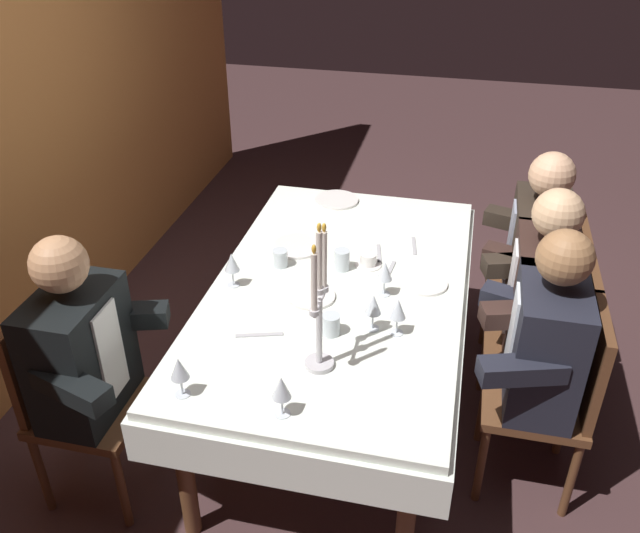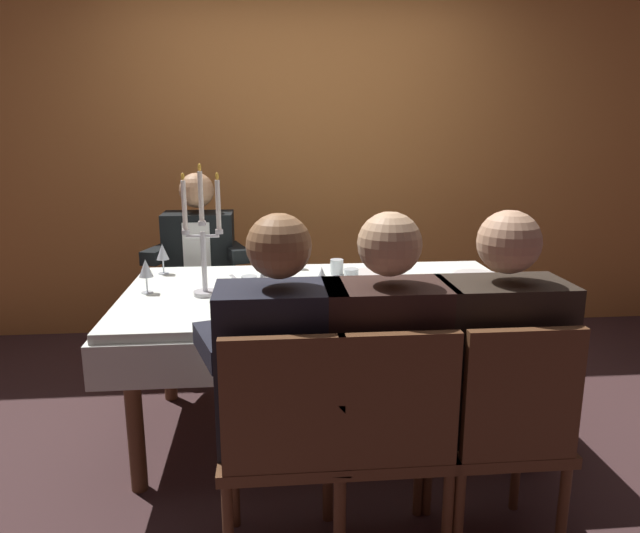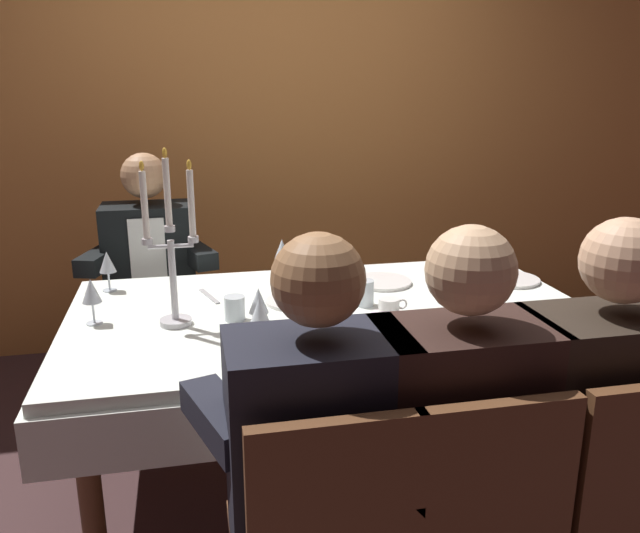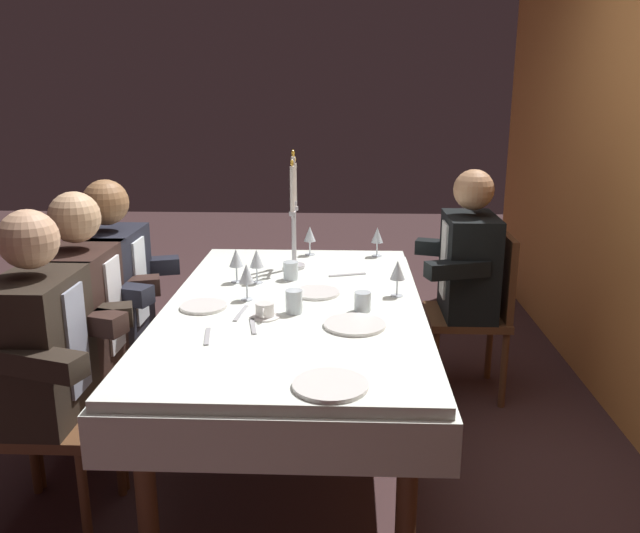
# 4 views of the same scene
# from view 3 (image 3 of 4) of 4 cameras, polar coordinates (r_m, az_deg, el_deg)

# --- Properties ---
(ground_plane) EXTENTS (12.00, 12.00, 0.00)m
(ground_plane) POSITION_cam_3_polar(r_m,az_deg,el_deg) (2.71, 0.86, -18.70)
(ground_plane) COLOR #40292A
(back_wall) EXTENTS (6.00, 0.12, 2.70)m
(back_wall) POSITION_cam_3_polar(r_m,az_deg,el_deg) (3.87, -4.69, 13.12)
(back_wall) COLOR #D28340
(back_wall) RESTS_ON ground_plane
(dining_table) EXTENTS (1.94, 1.14, 0.74)m
(dining_table) POSITION_cam_3_polar(r_m,az_deg,el_deg) (2.41, 0.92, -6.47)
(dining_table) COLOR white
(dining_table) RESTS_ON ground_plane
(candelabra) EXTENTS (0.19, 0.11, 0.61)m
(candelabra) POSITION_cam_3_polar(r_m,az_deg,el_deg) (2.20, -13.16, 1.06)
(candelabra) COLOR silver
(candelabra) RESTS_ON dining_table
(dinner_plate_0) EXTENTS (0.25, 0.25, 0.01)m
(dinner_plate_0) POSITION_cam_3_polar(r_m,az_deg,el_deg) (2.67, 5.57, -1.36)
(dinner_plate_0) COLOR white
(dinner_plate_0) RESTS_ON dining_table
(dinner_plate_1) EXTENTS (0.21, 0.21, 0.01)m
(dinner_plate_1) POSITION_cam_3_polar(r_m,az_deg,el_deg) (2.43, -2.45, -3.12)
(dinner_plate_1) COLOR white
(dinner_plate_1) RESTS_ON dining_table
(dinner_plate_2) EXTENTS (0.24, 0.24, 0.01)m
(dinner_plate_2) POSITION_cam_3_polar(r_m,az_deg,el_deg) (2.81, 16.67, -1.11)
(dinner_plate_2) COLOR white
(dinner_plate_2) RESTS_ON dining_table
(dinner_plate_3) EXTENTS (0.20, 0.20, 0.01)m
(dinner_plate_3) POSITION_cam_3_polar(r_m,az_deg,el_deg) (2.05, 5.68, -6.95)
(dinner_plate_3) COLOR white
(dinner_plate_3) RESTS_ON dining_table
(wine_glass_0) EXTENTS (0.07, 0.07, 0.16)m
(wine_glass_0) POSITION_cam_3_polar(r_m,az_deg,el_deg) (2.74, -3.42, 1.45)
(wine_glass_0) COLOR silver
(wine_glass_0) RESTS_ON dining_table
(wine_glass_1) EXTENTS (0.07, 0.07, 0.16)m
(wine_glass_1) POSITION_cam_3_polar(r_m,az_deg,el_deg) (2.67, -18.50, 0.27)
(wine_glass_1) COLOR silver
(wine_glass_1) RESTS_ON dining_table
(wine_glass_2) EXTENTS (0.07, 0.07, 0.16)m
(wine_glass_2) POSITION_cam_3_polar(r_m,az_deg,el_deg) (2.10, -5.52, -3.21)
(wine_glass_2) COLOR silver
(wine_glass_2) RESTS_ON dining_table
(wine_glass_3) EXTENTS (0.07, 0.07, 0.16)m
(wine_glass_3) POSITION_cam_3_polar(r_m,az_deg,el_deg) (2.00, -5.41, -4.14)
(wine_glass_3) COLOR silver
(wine_glass_3) RESTS_ON dining_table
(wine_glass_4) EXTENTS (0.07, 0.07, 0.16)m
(wine_glass_4) POSITION_cam_3_polar(r_m,az_deg,el_deg) (2.32, -19.79, -2.15)
(wine_glass_4) COLOR silver
(wine_glass_4) RESTS_ON dining_table
(wine_glass_5) EXTENTS (0.07, 0.07, 0.16)m
(wine_glass_5) POSITION_cam_3_polar(r_m,az_deg,el_deg) (2.13, 1.40, -2.83)
(wine_glass_5) COLOR silver
(wine_glass_5) RESTS_ON dining_table
(water_tumbler_0) EXTENTS (0.07, 0.07, 0.08)m
(water_tumbler_0) POSITION_cam_3_polar(r_m,az_deg,el_deg) (2.65, 1.57, -0.70)
(water_tumbler_0) COLOR silver
(water_tumbler_0) RESTS_ON dining_table
(water_tumbler_1) EXTENTS (0.07, 0.07, 0.10)m
(water_tumbler_1) POSITION_cam_3_polar(r_m,az_deg,el_deg) (2.39, 4.00, -2.38)
(water_tumbler_1) COLOR silver
(water_tumbler_1) RESTS_ON dining_table
(water_tumbler_2) EXTENTS (0.07, 0.07, 0.09)m
(water_tumbler_2) POSITION_cam_3_polar(r_m,az_deg,el_deg) (2.26, -7.64, -3.73)
(water_tumbler_2) COLOR silver
(water_tumbler_2) RESTS_ON dining_table
(coffee_cup_0) EXTENTS (0.13, 0.12, 0.06)m
(coffee_cup_0) POSITION_cam_3_polar(r_m,az_deg,el_deg) (2.31, 6.21, -3.67)
(coffee_cup_0) COLOR white
(coffee_cup_0) RESTS_ON dining_table
(knife_0) EXTENTS (0.07, 0.19, 0.01)m
(knife_0) POSITION_cam_3_polar(r_m,az_deg,el_deg) (2.53, -9.89, -2.64)
(knife_0) COLOR #B7B7BC
(knife_0) RESTS_ON dining_table
(fork_1) EXTENTS (0.17, 0.04, 0.01)m
(fork_1) POSITION_cam_3_polar(r_m,az_deg,el_deg) (2.24, 13.21, -5.37)
(fork_1) COLOR #B7B7BC
(fork_1) RESTS_ON dining_table
(spoon_2) EXTENTS (0.17, 0.05, 0.01)m
(spoon_2) POSITION_cam_3_polar(r_m,az_deg,el_deg) (2.33, 9.07, -4.27)
(spoon_2) COLOR #B7B7BC
(spoon_2) RESTS_ON dining_table
(knife_3) EXTENTS (0.19, 0.04, 0.01)m
(knife_3) POSITION_cam_3_polar(r_m,az_deg,el_deg) (2.22, 6.06, -5.22)
(knife_3) COLOR #B7B7BC
(knife_3) RESTS_ON dining_table
(seated_diner_0) EXTENTS (0.63, 0.48, 1.24)m
(seated_diner_0) POSITION_cam_3_polar(r_m,az_deg,el_deg) (3.16, -14.96, 0.70)
(seated_diner_0) COLOR brown
(seated_diner_0) RESTS_ON ground_plane
(seated_diner_1) EXTENTS (0.63, 0.48, 1.24)m
(seated_diner_1) POSITION_cam_3_polar(r_m,az_deg,el_deg) (1.54, -0.11, -15.61)
(seated_diner_1) COLOR brown
(seated_diner_1) RESTS_ON ground_plane
(seated_diner_2) EXTENTS (0.63, 0.48, 1.24)m
(seated_diner_2) POSITION_cam_3_polar(r_m,az_deg,el_deg) (1.64, 12.51, -13.90)
(seated_diner_2) COLOR brown
(seated_diner_2) RESTS_ON ground_plane
(seated_diner_3) EXTENTS (0.63, 0.48, 1.24)m
(seated_diner_3) POSITION_cam_3_polar(r_m,az_deg,el_deg) (1.83, 24.18, -11.70)
(seated_diner_3) COLOR brown
(seated_diner_3) RESTS_ON ground_plane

